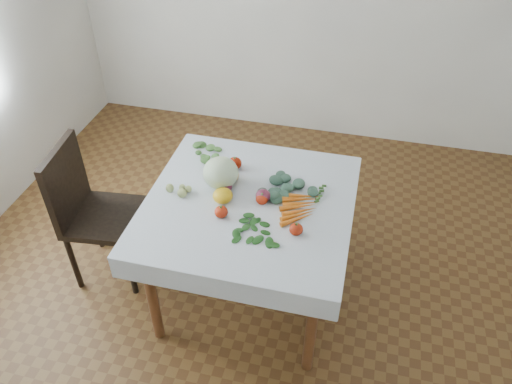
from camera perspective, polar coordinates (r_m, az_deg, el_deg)
ground at (r=3.27m, az=-0.68°, el=-11.22°), size 4.00×4.00×0.00m
table at (r=2.79m, az=-0.79°, el=-2.72°), size 1.00×1.00×0.75m
tablecloth at (r=2.72m, az=-0.80°, el=-1.18°), size 1.12×1.12×0.01m
chair at (r=3.19m, az=-18.58°, el=-1.49°), size 0.47×0.47×0.95m
cabbage at (r=2.78m, az=-4.06°, el=2.21°), size 0.23×0.23×0.18m
tomato_a at (r=2.94m, az=-2.44°, el=3.30°), size 0.08×0.08×0.07m
tomato_b at (r=2.69m, az=0.69°, el=-0.81°), size 0.08×0.08×0.06m
tomato_c at (r=2.62m, az=-4.00°, el=-2.28°), size 0.09×0.09×0.06m
tomato_d at (r=2.52m, az=4.60°, el=-4.26°), size 0.09×0.09×0.06m
heirloom_back at (r=2.84m, az=-3.25°, el=1.96°), size 0.16×0.16×0.09m
heirloom_front at (r=2.71m, az=-3.82°, el=-0.42°), size 0.14×0.14×0.08m
onion_a at (r=2.70m, az=0.82°, el=-0.44°), size 0.10×0.10×0.07m
onion_b at (r=2.77m, az=-3.62°, el=0.60°), size 0.11×0.11×0.07m
tomatillo_cluster at (r=2.79m, az=-8.64°, el=0.07°), size 0.09×0.11×0.04m
carrot_bunch at (r=2.68m, az=4.94°, el=-1.72°), size 0.20×0.30×0.03m
kale_bunch at (r=2.80m, az=3.67°, el=0.64°), size 0.27×0.26×0.04m
basil_bunch at (r=2.55m, az=0.31°, el=-4.27°), size 0.27×0.19×0.01m
dill_bunch at (r=3.08m, az=-5.44°, el=4.50°), size 0.21×0.19×0.02m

